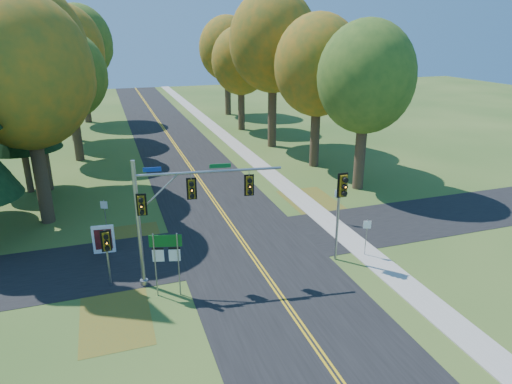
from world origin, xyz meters
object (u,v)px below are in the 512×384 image
object	(u,v)px
info_kiosk	(104,239)
route_sign_cluster	(166,252)
traffic_mast	(175,205)
east_signal_pole	(341,195)

from	to	relation	value
info_kiosk	route_sign_cluster	bearing A→B (deg)	-56.29
traffic_mast	route_sign_cluster	distance (m)	2.22
route_sign_cluster	info_kiosk	bearing A→B (deg)	131.83
east_signal_pole	info_kiosk	world-z (taller)	east_signal_pole
east_signal_pole	route_sign_cluster	bearing A→B (deg)	-177.80
traffic_mast	east_signal_pole	bearing A→B (deg)	3.87
traffic_mast	east_signal_pole	distance (m)	8.53
route_sign_cluster	info_kiosk	world-z (taller)	route_sign_cluster
route_sign_cluster	info_kiosk	distance (m)	6.33
east_signal_pole	info_kiosk	bearing A→B (deg)	156.62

